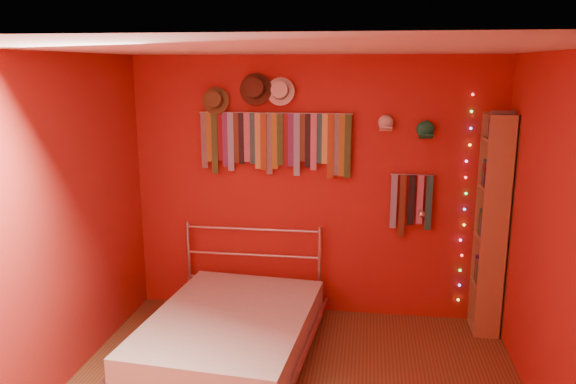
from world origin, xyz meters
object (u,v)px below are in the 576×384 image
at_px(tie_rack, 276,140).
at_px(bed, 231,334).
at_px(bookshelf, 496,225).
at_px(reading_lamp, 421,213).

xyz_separation_m(tie_rack, bed, (-0.22, -0.97, -1.51)).
bearing_deg(bookshelf, tie_rack, 175.61).
distance_m(reading_lamp, bookshelf, 0.66).
bearing_deg(tie_rack, bed, -103.03).
relative_size(reading_lamp, bookshelf, 0.14).
bearing_deg(bed, reading_lamp, 32.26).
xyz_separation_m(tie_rack, bookshelf, (2.01, -0.15, -0.70)).
distance_m(tie_rack, bed, 1.81).
height_order(tie_rack, reading_lamp, tie_rack).
distance_m(tie_rack, reading_lamp, 1.50).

